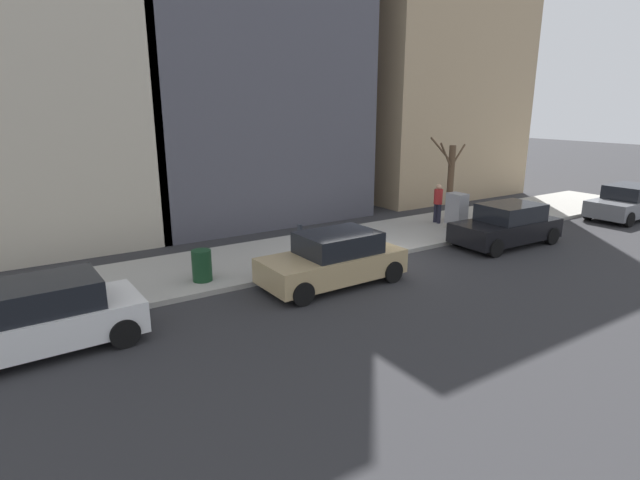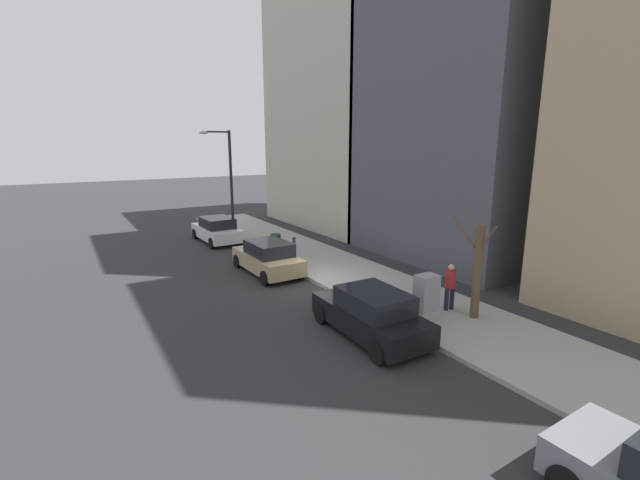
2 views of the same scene
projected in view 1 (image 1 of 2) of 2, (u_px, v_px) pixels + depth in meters
name	position (u px, v px, depth m)	size (l,w,h in m)	color
ground_plane	(371.00, 262.00, 16.48)	(120.00, 120.00, 0.00)	#2B2B2D
sidewalk	(337.00, 246.00, 18.08)	(4.00, 36.00, 0.15)	#9E9B93
parked_car_grey	(628.00, 203.00, 22.51)	(2.00, 4.24, 1.52)	slate
parked_car_black	(507.00, 225.00, 18.31)	(2.03, 4.25, 1.52)	black
parked_car_tan	(334.00, 259.00, 14.28)	(1.99, 4.23, 1.52)	tan
parked_car_white	(37.00, 318.00, 10.36)	(2.04, 4.25, 1.52)	white
parking_meter	(300.00, 241.00, 15.29)	(0.14, 0.10, 1.35)	slate
utility_box	(456.00, 211.00, 20.17)	(0.83, 0.61, 1.43)	#A8A399
bare_tree	(450.00, 180.00, 21.45)	(0.66, 1.63, 3.57)	brown
trash_bin	(202.00, 265.00, 14.18)	(0.56, 0.56, 0.90)	#14381E
pedestrian_near_meter	(438.00, 201.00, 21.02)	(0.40, 0.36, 1.66)	#1E1E2D
office_tower_left	(413.00, 10.00, 27.97)	(9.73, 9.73, 20.26)	tan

